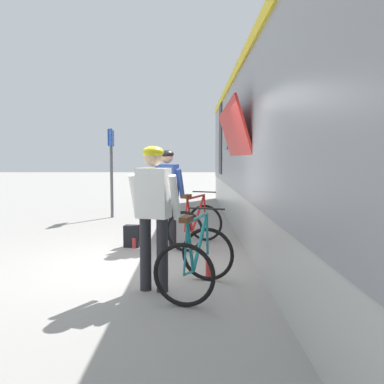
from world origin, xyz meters
name	(u,v)px	position (x,y,z in m)	size (l,w,h in m)	color
ground_plane	(154,265)	(0.00, 0.00, 0.00)	(80.00, 80.00, 0.00)	gray
train_car	(356,135)	(3.02, 0.09, 1.97)	(3.29, 20.60, 3.88)	gray
cyclist_near_in_white	(155,205)	(0.13, -1.20, 1.05)	(0.66, 0.43, 1.76)	#232328
cyclist_far_in_blue	(168,188)	(0.13, 1.54, 1.05)	(0.66, 0.48, 1.76)	#232328
bicycle_near_teal	(198,260)	(0.65, -1.27, 0.40)	(0.99, 1.23, 0.99)	black
bicycle_far_red	(197,224)	(0.65, 1.39, 0.40)	(1.06, 1.26, 0.99)	black
backpack_on_platform	(134,236)	(-0.50, 1.29, 0.20)	(0.28, 0.18, 0.40)	black
water_bottle_near_the_bikes	(210,268)	(0.81, -0.58, 0.12)	(0.07, 0.07, 0.24)	red
water_bottle_by_the_backpack	(136,243)	(-0.45, 1.20, 0.09)	(0.08, 0.08, 0.18)	red
platform_sign_post	(113,158)	(-1.59, 5.07, 1.62)	(0.08, 0.70, 2.40)	#595B60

